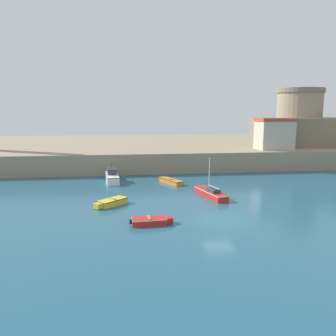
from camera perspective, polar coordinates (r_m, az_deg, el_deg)
name	(u,v)px	position (r m, az deg, el deg)	size (l,w,h in m)	color
ground_plane	(219,220)	(28.71, 8.92, -8.88)	(200.00, 200.00, 0.00)	#235670
quay_seawall	(165,149)	(67.79, -0.48, 3.37)	(120.00, 40.00, 3.03)	gray
dinghy_red_0	(151,221)	(27.25, -3.05, -9.16)	(3.60, 1.42, 0.61)	red
dinghy_orange_1	(171,181)	(42.21, 0.51, -2.28)	(2.82, 4.26, 0.61)	orange
dinghy_yellow_2	(111,202)	(32.96, -9.84, -5.85)	(3.30, 3.21, 0.67)	yellow
motorboat_white_3	(112,177)	(43.83, -9.72, -1.49)	(2.09, 5.94, 2.63)	white
sailboat_red_4	(210,193)	(35.94, 7.39, -4.31)	(2.64, 5.89, 4.24)	red
fortress	(298,125)	(66.17, 21.75, 6.99)	(13.46, 13.46, 10.25)	#796C57
harbor_shed_near_wharf	(274,134)	(56.16, 18.01, 5.72)	(5.64, 4.25, 5.06)	#BCB29E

